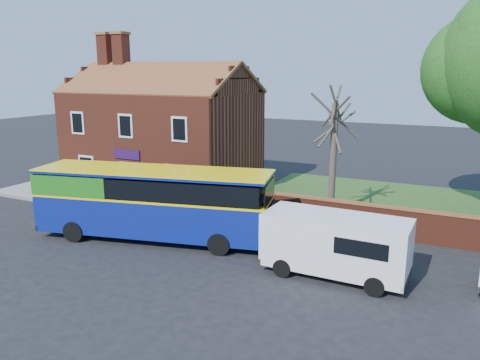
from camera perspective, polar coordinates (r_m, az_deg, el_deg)
The scene contains 9 objects.
ground at distance 21.34m, azimuth -11.40°, elevation -8.93°, with size 120.00×120.00×0.00m, color black.
pavement at distance 29.79m, azimuth -15.43°, elevation -2.68°, with size 18.00×3.50×0.12m, color gray.
kerb at distance 28.56m, azimuth -17.74°, elevation -3.49°, with size 18.00×0.15×0.14m, color slate.
grass_strip at distance 29.63m, azimuth 26.58°, elevation -3.78°, with size 26.00×12.00×0.04m, color #426B28.
shop_building at distance 33.54m, azimuth -9.31°, elevation 5.20°, with size 12.30×8.13×10.50m.
boundary_wall at distance 23.65m, azimuth 26.73°, elevation -5.81°, with size 22.00×0.38×1.60m.
bus at distance 22.82m, azimuth -11.28°, elevation -2.34°, with size 11.58×5.23×3.42m.
van_near at distance 18.80m, azimuth 11.60°, elevation -7.52°, with size 5.62×2.41×2.45m.
bare_tree at distance 25.60m, azimuth 11.29°, elevation 2.97°, with size 2.58×3.07×6.87m.
Camera 1 is at (12.29, -15.56, 7.89)m, focal length 35.00 mm.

